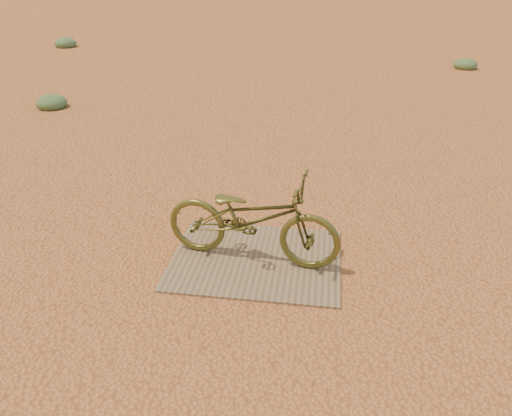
# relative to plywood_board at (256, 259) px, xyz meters

# --- Properties ---
(ground) EXTENTS (120.00, 120.00, 0.00)m
(ground) POSITION_rel_plywood_board_xyz_m (0.57, -0.56, -0.01)
(ground) COLOR #B87240
(ground) RESTS_ON ground
(plywood_board) EXTENTS (1.63, 1.29, 0.02)m
(plywood_board) POSITION_rel_plywood_board_xyz_m (0.00, 0.00, 0.00)
(plywood_board) COLOR #7A6852
(plywood_board) RESTS_ON ground
(bicycle) EXTENTS (1.75, 0.80, 0.89)m
(bicycle) POSITION_rel_plywood_board_xyz_m (-0.04, 0.00, 0.45)
(bicycle) COLOR #515224
(bicycle) RESTS_ON plywood_board
(kale_a) EXTENTS (0.57, 0.57, 0.31)m
(kale_a) POSITION_rel_plywood_board_xyz_m (-4.60, 4.62, -0.01)
(kale_a) COLOR #4F7148
(kale_a) RESTS_ON ground
(kale_b) EXTENTS (0.58, 0.58, 0.32)m
(kale_b) POSITION_rel_plywood_board_xyz_m (3.97, 9.35, -0.01)
(kale_b) COLOR #4F7148
(kale_b) RESTS_ON ground
(kale_c) EXTENTS (0.65, 0.65, 0.36)m
(kale_c) POSITION_rel_plywood_board_xyz_m (-7.44, 10.76, -0.01)
(kale_c) COLOR #4F7148
(kale_c) RESTS_ON ground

